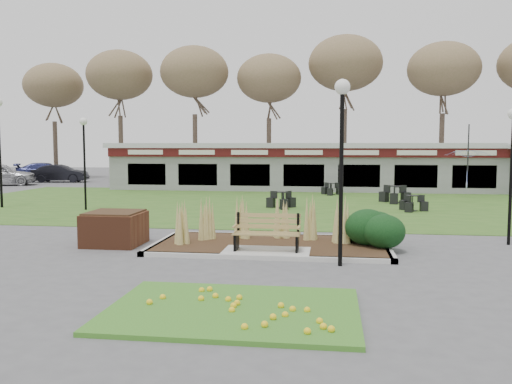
# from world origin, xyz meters

# --- Properties ---
(ground) EXTENTS (100.00, 100.00, 0.00)m
(ground) POSITION_xyz_m (0.00, 0.00, 0.00)
(ground) COLOR #515154
(ground) RESTS_ON ground
(lawn) EXTENTS (34.00, 16.00, 0.02)m
(lawn) POSITION_xyz_m (0.00, 12.00, 0.01)
(lawn) COLOR #325D1D
(lawn) RESTS_ON ground
(flower_bed) EXTENTS (4.20, 3.00, 0.16)m
(flower_bed) POSITION_xyz_m (0.00, -4.60, 0.07)
(flower_bed) COLOR #397220
(flower_bed) RESTS_ON ground
(planting_bed) EXTENTS (6.75, 3.40, 1.27)m
(planting_bed) POSITION_xyz_m (1.27, 1.35, 0.37)
(planting_bed) COLOR #342014
(planting_bed) RESTS_ON ground
(park_bench) EXTENTS (1.70, 0.66, 0.93)m
(park_bench) POSITION_xyz_m (0.00, 0.25, 0.59)
(park_bench) COLOR #A08648
(park_bench) RESTS_ON ground
(brick_planter) EXTENTS (1.50, 1.50, 0.95)m
(brick_planter) POSITION_xyz_m (-4.40, 1.00, 0.48)
(brick_planter) COLOR brown
(brick_planter) RESTS_ON ground
(food_pavilion) EXTENTS (24.60, 3.40, 2.90)m
(food_pavilion) POSITION_xyz_m (0.00, 19.96, 1.48)
(food_pavilion) COLOR gray
(food_pavilion) RESTS_ON ground
(tree_backdrop) EXTENTS (47.24, 5.24, 10.36)m
(tree_backdrop) POSITION_xyz_m (0.00, 28.00, 8.36)
(tree_backdrop) COLOR #47382B
(tree_backdrop) RESTS_ON ground
(lamp_post_near_left) EXTENTS (0.36, 0.36, 4.29)m
(lamp_post_near_left) POSITION_xyz_m (1.84, -0.80, 3.13)
(lamp_post_near_left) COLOR black
(lamp_post_near_left) RESTS_ON ground
(lamp_post_mid_left) EXTENTS (0.33, 0.33, 3.95)m
(lamp_post_mid_left) POSITION_xyz_m (-8.84, 8.55, 2.88)
(lamp_post_mid_left) COLOR black
(lamp_post_mid_left) RESTS_ON ground
(lamp_post_mid_right) EXTENTS (0.32, 0.32, 3.82)m
(lamp_post_mid_right) POSITION_xyz_m (6.58, 2.54, 2.78)
(lamp_post_mid_right) COLOR black
(lamp_post_mid_right) RESTS_ON ground
(bistro_set_a) EXTENTS (1.31, 1.31, 0.72)m
(bistro_set_a) POSITION_xyz_m (-0.53, 10.30, 0.26)
(bistro_set_a) COLOR black
(bistro_set_a) RESTS_ON ground
(bistro_set_b) EXTENTS (1.51, 1.43, 0.81)m
(bistro_set_b) POSITION_xyz_m (4.64, 13.22, 0.29)
(bistro_set_b) COLOR black
(bistro_set_b) RESTS_ON ground
(bistro_set_c) EXTENTS (1.14, 1.24, 0.66)m
(bistro_set_c) POSITION_xyz_m (5.01, 9.98, 0.24)
(bistro_set_c) COLOR black
(bistro_set_c) RESTS_ON ground
(bistro_set_d) EXTENTS (1.21, 1.14, 0.65)m
(bistro_set_d) POSITION_xyz_m (1.63, 17.00, 0.24)
(bistro_set_d) COLOR black
(bistro_set_d) RESTS_ON ground
(patio_umbrella) EXTENTS (2.14, 2.18, 2.66)m
(patio_umbrella) POSITION_xyz_m (8.00, 13.39, 1.69)
(patio_umbrella) COLOR black
(patio_umbrella) RESTS_ON ground
(car_silver) EXTENTS (4.98, 3.40, 1.57)m
(car_silver) POSITION_xyz_m (-20.97, 21.00, 0.79)
(car_silver) COLOR #A5A5AA
(car_silver) RESTS_ON ground
(car_black) EXTENTS (4.13, 1.96, 1.31)m
(car_black) POSITION_xyz_m (-18.47, 24.66, 0.65)
(car_black) COLOR black
(car_black) RESTS_ON ground
(car_blue) EXTENTS (5.09, 3.63, 1.37)m
(car_blue) POSITION_xyz_m (-20.80, 26.92, 0.68)
(car_blue) COLOR navy
(car_blue) RESTS_ON ground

